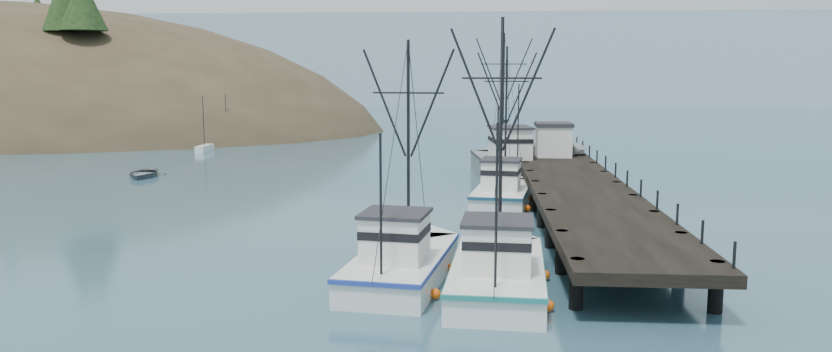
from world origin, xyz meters
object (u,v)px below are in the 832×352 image
(trawler_mid, at_px, (404,261))
(pickup_truck, at_px, (556,146))
(trawler_near, at_px, (498,269))
(pier_shed, at_px, (553,139))
(pier, at_px, (576,186))
(trawler_far, at_px, (503,192))
(work_vessel, at_px, (505,164))
(motorboat, at_px, (143,177))

(trawler_mid, bearing_deg, pickup_truck, 72.79)
(trawler_near, height_order, pier_shed, trawler_near)
(trawler_mid, xyz_separation_m, pickup_truck, (9.97, 32.20, 1.90))
(pier, bearing_deg, pier_shed, 90.15)
(pier, xyz_separation_m, trawler_far, (-4.56, 2.51, -0.87))
(trawler_mid, height_order, work_vessel, work_vessel)
(trawler_far, distance_m, pier_shed, 12.66)
(trawler_near, height_order, trawler_far, trawler_near)
(work_vessel, height_order, pickup_truck, work_vessel)
(trawler_near, distance_m, trawler_far, 20.03)
(motorboat, bearing_deg, trawler_mid, -59.09)
(trawler_near, xyz_separation_m, pier_shed, (5.48, 31.54, 2.60))
(motorboat, bearing_deg, pickup_truck, -5.31)
(pier, bearing_deg, motorboat, 159.53)
(work_vessel, distance_m, pickup_truck, 4.78)
(trawler_far, relative_size, motorboat, 2.35)
(pier, xyz_separation_m, pier_shed, (-0.04, 14.05, 1.73))
(trawler_mid, bearing_deg, motorboat, 130.69)
(pier, distance_m, pickup_truck, 15.84)
(trawler_mid, height_order, trawler_far, trawler_far)
(trawler_mid, xyz_separation_m, work_vessel, (5.67, 30.76, 0.41))
(trawler_mid, bearing_deg, trawler_far, 75.03)
(work_vessel, relative_size, pier_shed, 4.68)
(trawler_mid, distance_m, trawler_far, 19.57)
(motorboat, bearing_deg, pier_shed, -8.13)
(trawler_mid, xyz_separation_m, pier_shed, (9.58, 30.44, 2.60))
(pier_shed, distance_m, pickup_truck, 1.93)
(pier, distance_m, trawler_mid, 19.03)
(trawler_near, relative_size, trawler_far, 1.05)
(pickup_truck, bearing_deg, trawler_far, 173.10)
(trawler_mid, bearing_deg, trawler_near, -14.96)
(work_vessel, bearing_deg, pickup_truck, 18.50)
(work_vessel, height_order, pier_shed, work_vessel)
(trawler_near, bearing_deg, work_vessel, 87.18)
(trawler_near, distance_m, motorboat, 42.40)
(pier, relative_size, motorboat, 9.34)
(work_vessel, distance_m, motorboat, 31.03)
(pier, xyz_separation_m, pickup_truck, (0.36, 15.80, 1.02))
(trawler_near, xyz_separation_m, pickup_truck, (5.87, 33.29, 1.89))
(trawler_near, distance_m, trawler_mid, 4.24)
(pier_shed, distance_m, motorboat, 35.07)
(pier, relative_size, pickup_truck, 8.58)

